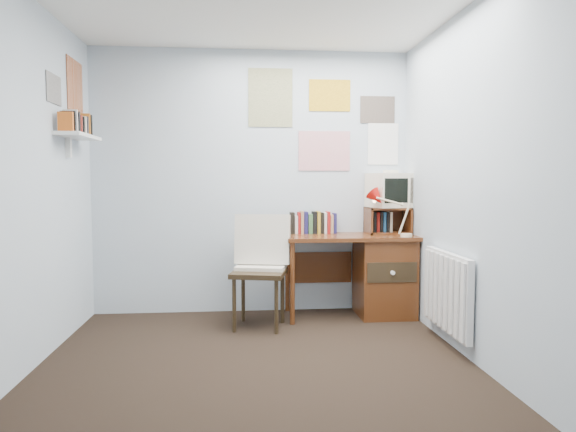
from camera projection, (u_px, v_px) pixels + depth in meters
The scene contains 14 objects.
ground at pixel (259, 380), 3.26m from camera, with size 3.50×3.50×0.00m, color black.
back_wall at pixel (252, 182), 4.91m from camera, with size 3.00×0.02×2.50m, color #B2C0CB.
left_wall at pixel (5, 183), 3.04m from camera, with size 0.02×3.50×2.50m, color #B2C0CB.
right_wall at pixel (490, 183), 3.31m from camera, with size 0.02×3.50×2.50m, color #B2C0CB.
desk at pixel (378, 272), 4.81m from camera, with size 1.20×0.55×0.76m.
desk_chair at pixel (259, 273), 4.40m from camera, with size 0.48×0.46×0.94m, color black.
desk_lamp at pixel (407, 216), 4.59m from camera, with size 0.27×0.23×0.38m, color red.
tv_riser at pixel (388, 220), 4.89m from camera, with size 0.40×0.30×0.25m, color #552A13.
crt_tv at pixel (391, 189), 4.90m from camera, with size 0.37×0.34×0.35m, color beige.
book_row at pixel (321, 222), 4.91m from camera, with size 0.60×0.14×0.22m, color #552A13.
radiator at pixel (447, 292), 3.91m from camera, with size 0.09×0.80×0.60m, color white.
wall_shelf at pixel (79, 136), 4.11m from camera, with size 0.20×0.62×0.24m, color white.
posters_back at pixel (324, 120), 4.93m from camera, with size 1.20×0.01×0.90m, color white.
posters_left at pixel (65, 88), 4.08m from camera, with size 0.01×0.70×0.60m, color white.
Camera 1 is at (-0.10, -3.18, 1.27)m, focal length 32.00 mm.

